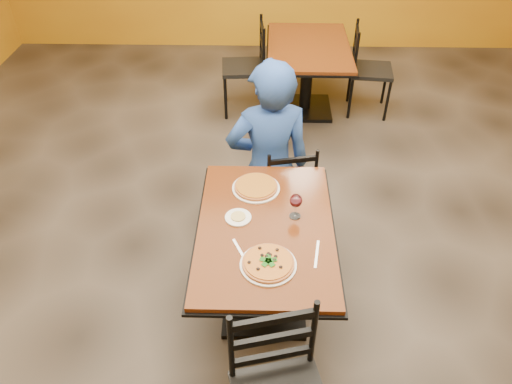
{
  "coord_description": "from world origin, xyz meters",
  "views": [
    {
      "loc": [
        -0.01,
        -2.56,
        2.71
      ],
      "look_at": [
        -0.06,
        -0.3,
        0.85
      ],
      "focal_mm": 33.66,
      "sensor_mm": 36.0,
      "label": 1
    }
  ],
  "objects_px": {
    "plate_far": "(256,188)",
    "diner": "(269,144)",
    "chair_main_far": "(286,185)",
    "side_plate": "(238,217)",
    "table_main": "(265,249)",
    "chair_second_left": "(243,68)",
    "table_second": "(308,63)",
    "pizza_far": "(256,186)",
    "plate_main": "(268,265)",
    "wine_glass": "(296,205)",
    "chair_second_right": "(371,71)",
    "pizza_main": "(268,263)"
  },
  "relations": [
    {
      "from": "chair_main_far",
      "to": "side_plate",
      "type": "xyz_separation_m",
      "value": [
        -0.32,
        -0.74,
        0.34
      ]
    },
    {
      "from": "table_main",
      "to": "wine_glass",
      "type": "height_order",
      "value": "wine_glass"
    },
    {
      "from": "plate_far",
      "to": "wine_glass",
      "type": "xyz_separation_m",
      "value": [
        0.24,
        -0.26,
        0.08
      ]
    },
    {
      "from": "table_second",
      "to": "pizza_main",
      "type": "distance_m",
      "value": 3.05
    },
    {
      "from": "pizza_far",
      "to": "side_plate",
      "type": "bearing_deg",
      "value": -109.74
    },
    {
      "from": "pizza_main",
      "to": "pizza_far",
      "type": "distance_m",
      "value": 0.66
    },
    {
      "from": "chair_second_left",
      "to": "diner",
      "type": "bearing_deg",
      "value": 4.24
    },
    {
      "from": "table_main",
      "to": "chair_second_left",
      "type": "relative_size",
      "value": 1.25
    },
    {
      "from": "chair_main_far",
      "to": "plate_far",
      "type": "xyz_separation_m",
      "value": [
        -0.22,
        -0.46,
        0.34
      ]
    },
    {
      "from": "table_main",
      "to": "side_plate",
      "type": "bearing_deg",
      "value": 156.74
    },
    {
      "from": "plate_far",
      "to": "pizza_far",
      "type": "distance_m",
      "value": 0.02
    },
    {
      "from": "table_main",
      "to": "chair_second_right",
      "type": "xyz_separation_m",
      "value": [
        1.11,
        2.71,
        -0.08
      ]
    },
    {
      "from": "pizza_far",
      "to": "table_second",
      "type": "bearing_deg",
      "value": 78.22
    },
    {
      "from": "side_plate",
      "to": "chair_second_left",
      "type": "bearing_deg",
      "value": 91.88
    },
    {
      "from": "plate_main",
      "to": "side_plate",
      "type": "height_order",
      "value": "same"
    },
    {
      "from": "plate_main",
      "to": "side_plate",
      "type": "bearing_deg",
      "value": 115.93
    },
    {
      "from": "pizza_main",
      "to": "side_plate",
      "type": "bearing_deg",
      "value": 115.93
    },
    {
      "from": "table_second",
      "to": "diner",
      "type": "distance_m",
      "value": 1.79
    },
    {
      "from": "table_second",
      "to": "chair_second_right",
      "type": "distance_m",
      "value": 0.68
    },
    {
      "from": "chair_second_right",
      "to": "plate_far",
      "type": "xyz_separation_m",
      "value": [
        -1.17,
        -2.35,
        0.28
      ]
    },
    {
      "from": "chair_second_left",
      "to": "pizza_main",
      "type": "height_order",
      "value": "chair_second_left"
    },
    {
      "from": "table_main",
      "to": "plate_main",
      "type": "height_order",
      "value": "plate_main"
    },
    {
      "from": "chair_main_far",
      "to": "plate_far",
      "type": "relative_size",
      "value": 2.69
    },
    {
      "from": "pizza_main",
      "to": "side_plate",
      "type": "height_order",
      "value": "pizza_main"
    },
    {
      "from": "plate_main",
      "to": "table_main",
      "type": "bearing_deg",
      "value": 93.07
    },
    {
      "from": "pizza_main",
      "to": "pizza_far",
      "type": "bearing_deg",
      "value": 97.01
    },
    {
      "from": "diner",
      "to": "pizza_far",
      "type": "relative_size",
      "value": 4.89
    },
    {
      "from": "table_second",
      "to": "diner",
      "type": "bearing_deg",
      "value": -103.1
    },
    {
      "from": "table_main",
      "to": "chair_second_left",
      "type": "xyz_separation_m",
      "value": [
        -0.25,
        2.71,
        -0.06
      ]
    },
    {
      "from": "pizza_main",
      "to": "diner",
      "type": "bearing_deg",
      "value": 89.74
    },
    {
      "from": "chair_main_far",
      "to": "side_plate",
      "type": "distance_m",
      "value": 0.88
    },
    {
      "from": "table_main",
      "to": "plate_far",
      "type": "relative_size",
      "value": 3.97
    },
    {
      "from": "chair_main_far",
      "to": "plate_main",
      "type": "bearing_deg",
      "value": 71.8
    },
    {
      "from": "plate_far",
      "to": "diner",
      "type": "bearing_deg",
      "value": 82.0
    },
    {
      "from": "chair_main_far",
      "to": "pizza_far",
      "type": "xyz_separation_m",
      "value": [
        -0.22,
        -0.46,
        0.35
      ]
    },
    {
      "from": "diner",
      "to": "wine_glass",
      "type": "relative_size",
      "value": 7.6
    },
    {
      "from": "chair_second_right",
      "to": "pizza_main",
      "type": "relative_size",
      "value": 3.34
    },
    {
      "from": "table_second",
      "to": "pizza_main",
      "type": "relative_size",
      "value": 4.55
    },
    {
      "from": "chair_main_far",
      "to": "chair_second_right",
      "type": "distance_m",
      "value": 2.12
    },
    {
      "from": "wine_glass",
      "to": "pizza_far",
      "type": "bearing_deg",
      "value": 133.04
    },
    {
      "from": "table_second",
      "to": "chair_second_left",
      "type": "relative_size",
      "value": 1.31
    },
    {
      "from": "pizza_main",
      "to": "pizza_far",
      "type": "height_order",
      "value": "same"
    },
    {
      "from": "wine_glass",
      "to": "side_plate",
      "type": "bearing_deg",
      "value": -176.02
    },
    {
      "from": "chair_second_left",
      "to": "diner",
      "type": "xyz_separation_m",
      "value": [
        0.27,
        -1.74,
        0.19
      ]
    },
    {
      "from": "chair_main_far",
      "to": "side_plate",
      "type": "relative_size",
      "value": 5.21
    },
    {
      "from": "table_second",
      "to": "chair_second_left",
      "type": "xyz_separation_m",
      "value": [
        -0.68,
        0.0,
        -0.07
      ]
    },
    {
      "from": "chair_second_left",
      "to": "chair_second_right",
      "type": "height_order",
      "value": "chair_second_left"
    },
    {
      "from": "table_second",
      "to": "chair_second_right",
      "type": "relative_size",
      "value": 1.36
    },
    {
      "from": "chair_main_far",
      "to": "plate_main",
      "type": "height_order",
      "value": "chair_main_far"
    },
    {
      "from": "table_main",
      "to": "chair_second_right",
      "type": "distance_m",
      "value": 2.93
    }
  ]
}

